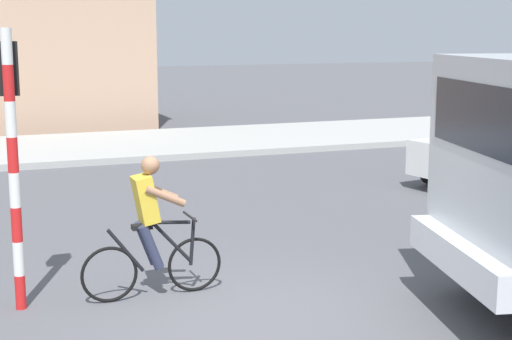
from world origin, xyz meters
TOP-DOWN VIEW (x-y plane):
  - ground_plane at (0.00, 0.00)m, footprint 120.00×120.00m
  - sidewalk_far at (0.00, 13.09)m, footprint 80.00×5.00m
  - cyclist at (-0.83, 1.12)m, footprint 1.73×0.50m
  - traffic_light_pole at (-2.34, 1.35)m, footprint 0.24×0.43m
  - car_red_near at (7.67, 5.16)m, footprint 4.24×2.41m

SIDE VIEW (x-z plane):
  - ground_plane at x=0.00m, z-range 0.00..0.00m
  - sidewalk_far at x=0.00m, z-range 0.00..0.16m
  - car_red_near at x=7.67m, z-range 0.02..1.62m
  - cyclist at x=-0.83m, z-range 0.00..1.72m
  - traffic_light_pole at x=-2.34m, z-range 0.47..3.67m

